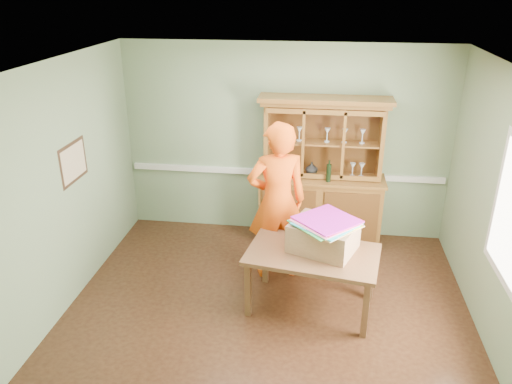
# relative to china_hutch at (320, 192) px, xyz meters

# --- Properties ---
(floor) EXTENTS (4.50, 4.50, 0.00)m
(floor) POSITION_rel_china_hutch_xyz_m (-0.53, -1.77, -0.72)
(floor) COLOR #482917
(floor) RESTS_ON ground
(ceiling) EXTENTS (4.50, 4.50, 0.00)m
(ceiling) POSITION_rel_china_hutch_xyz_m (-0.53, -1.77, 1.98)
(ceiling) COLOR white
(ceiling) RESTS_ON wall_back
(wall_back) EXTENTS (4.50, 0.00, 4.50)m
(wall_back) POSITION_rel_china_hutch_xyz_m (-0.53, 0.23, 0.63)
(wall_back) COLOR gray
(wall_back) RESTS_ON floor
(wall_left) EXTENTS (0.00, 4.00, 4.00)m
(wall_left) POSITION_rel_china_hutch_xyz_m (-2.78, -1.77, 0.63)
(wall_left) COLOR gray
(wall_left) RESTS_ON floor
(wall_right) EXTENTS (0.00, 4.00, 4.00)m
(wall_right) POSITION_rel_china_hutch_xyz_m (1.72, -1.77, 0.63)
(wall_right) COLOR gray
(wall_right) RESTS_ON floor
(wall_front) EXTENTS (4.50, 0.00, 4.50)m
(wall_front) POSITION_rel_china_hutch_xyz_m (-0.53, -3.77, 0.63)
(wall_front) COLOR gray
(wall_front) RESTS_ON floor
(chair_rail) EXTENTS (4.41, 0.05, 0.08)m
(chair_rail) POSITION_rel_china_hutch_xyz_m (-0.53, 0.21, 0.18)
(chair_rail) COLOR silver
(chair_rail) RESTS_ON wall_back
(framed_map) EXTENTS (0.03, 0.60, 0.46)m
(framed_map) POSITION_rel_china_hutch_xyz_m (-2.75, -1.47, 0.83)
(framed_map) COLOR #362215
(framed_map) RESTS_ON wall_left
(window_panel) EXTENTS (0.03, 0.96, 1.36)m
(window_panel) POSITION_rel_china_hutch_xyz_m (1.70, -2.07, 0.78)
(window_panel) COLOR silver
(window_panel) RESTS_ON wall_right
(china_hutch) EXTENTS (1.73, 0.57, 2.04)m
(china_hutch) POSITION_rel_china_hutch_xyz_m (0.00, 0.00, 0.00)
(china_hutch) COLOR brown
(china_hutch) RESTS_ON floor
(dining_table) EXTENTS (1.52, 1.06, 0.70)m
(dining_table) POSITION_rel_china_hutch_xyz_m (-0.05, -1.65, -0.10)
(dining_table) COLOR brown
(dining_table) RESTS_ON floor
(cardboard_box) EXTENTS (0.82, 0.74, 0.31)m
(cardboard_box) POSITION_rel_china_hutch_xyz_m (0.05, -1.55, 0.14)
(cardboard_box) COLOR #A97B57
(cardboard_box) RESTS_ON dining_table
(kite_stack) EXTENTS (0.79, 0.79, 0.06)m
(kite_stack) POSITION_rel_china_hutch_xyz_m (0.06, -1.59, 0.33)
(kite_stack) COLOR #FFB478
(kite_stack) RESTS_ON cardboard_box
(person) EXTENTS (0.83, 0.66, 1.97)m
(person) POSITION_rel_china_hutch_xyz_m (-0.51, -1.00, 0.27)
(person) COLOR #F2550F
(person) RESTS_ON floor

